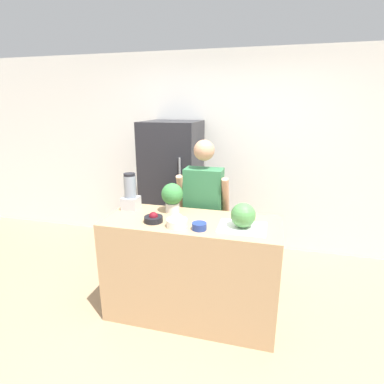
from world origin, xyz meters
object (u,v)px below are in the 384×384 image
Objects in this scene: refrigerator at (173,188)px; blender at (130,194)px; bowl_cream at (177,222)px; bowl_small_blue at (199,226)px; watermelon at (243,215)px; potted_plant at (172,196)px; bowl_cherries at (153,218)px; person at (204,215)px.

blender is at bearing -93.23° from refrigerator.
bowl_small_blue is (0.19, -0.01, -0.02)m from bowl_cream.
blender is (-1.09, 0.21, 0.04)m from watermelon.
blender reaches higher than potted_plant.
bowl_cherries is 0.94× the size of bowl_cream.
bowl_cherries is 0.23m from bowl_cream.
watermelon reaches higher than bowl_cream.
refrigerator reaches higher than watermelon.
potted_plant is (-0.15, 0.33, 0.11)m from bowl_cream.
bowl_cherries is at bearing -78.76° from refrigerator.
refrigerator is 1.08× the size of person.
person is 9.27× the size of bowl_cream.
blender is 1.28× the size of potted_plant.
bowl_small_blue is (0.11, -0.68, 0.16)m from person.
bowl_small_blue is at bearing -23.10° from blender.
bowl_small_blue is at bearing -4.38° from bowl_cream.
refrigerator is 10.03× the size of bowl_cream.
bowl_cherries is 0.58× the size of potted_plant.
bowl_small_blue is 0.50m from potted_plant.
refrigerator is 6.27× the size of potted_plant.
bowl_cherries is 1.35× the size of bowl_small_blue.
watermelon reaches higher than bowl_cherries.
bowl_small_blue is at bearing -162.04° from watermelon.
person is 0.70m from bowl_cream.
person reaches higher than bowl_cherries.
refrigerator is 14.47× the size of bowl_small_blue.
blender is at bearing 156.90° from bowl_small_blue.
watermelon is 0.37m from bowl_small_blue.
person is at bearing 63.53° from bowl_cherries.
watermelon is at bearing -51.94° from refrigerator.
refrigerator is at bearing 128.06° from watermelon.
refrigerator is 1.68m from watermelon.
watermelon is 0.57× the size of blender.
blender is (-0.75, 0.32, 0.12)m from bowl_small_blue.
bowl_cherries is at bearing -116.47° from person.
refrigerator reaches higher than bowl_small_blue.
bowl_small_blue is at bearing -64.11° from refrigerator.
blender is at bearing -150.58° from person.
potted_plant is at bearing 74.36° from bowl_cherries.
bowl_cherries reaches higher than bowl_small_blue.
bowl_small_blue is (0.42, -0.06, -0.00)m from bowl_cherries.
refrigerator is 1.40m from bowl_cherries.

